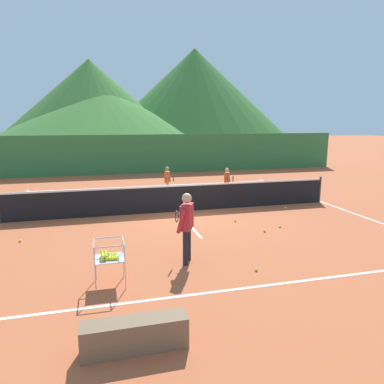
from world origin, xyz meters
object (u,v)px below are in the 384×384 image
(instructor, at_px, (186,221))
(tennis_ball_2, at_px, (189,227))
(tennis_ball_7, at_px, (280,226))
(tennis_ball_4, at_px, (20,241))
(tennis_ball_3, at_px, (286,207))
(courtside_bench, at_px, (135,335))
(student_1, at_px, (227,179))
(tennis_ball_5, at_px, (265,231))
(student_0, at_px, (167,179))
(tennis_ball_0, at_px, (256,270))
(tennis_ball_1, at_px, (235,221))
(tennis_net, at_px, (177,198))
(ball_cart, at_px, (108,256))

(instructor, relative_size, tennis_ball_2, 23.98)
(tennis_ball_7, bearing_deg, tennis_ball_4, 175.58)
(tennis_ball_2, relative_size, tennis_ball_3, 1.00)
(tennis_ball_4, relative_size, courtside_bench, 0.05)
(instructor, bearing_deg, tennis_ball_4, 148.24)
(student_1, xyz_separation_m, tennis_ball_3, (1.41, -2.55, -0.72))
(tennis_ball_5, relative_size, tennis_ball_7, 1.00)
(student_1, height_order, tennis_ball_7, student_1)
(student_0, xyz_separation_m, tennis_ball_0, (0.42, -8.08, -0.76))
(tennis_ball_5, bearing_deg, tennis_ball_1, 109.65)
(tennis_ball_1, distance_m, tennis_ball_2, 1.65)
(tennis_net, xyz_separation_m, tennis_ball_0, (0.54, -5.53, -0.47))
(student_0, relative_size, tennis_ball_2, 19.35)
(instructor, bearing_deg, student_1, 62.65)
(tennis_ball_0, relative_size, tennis_ball_4, 1.00)
(tennis_ball_7, bearing_deg, tennis_ball_1, 139.66)
(ball_cart, height_order, tennis_ball_3, ball_cart)
(tennis_ball_1, distance_m, tennis_ball_3, 2.82)
(tennis_ball_4, relative_size, tennis_ball_5, 1.00)
(tennis_ball_2, height_order, tennis_ball_4, same)
(tennis_ball_5, height_order, courtside_bench, courtside_bench)
(tennis_ball_2, bearing_deg, tennis_ball_3, 20.73)
(ball_cart, relative_size, tennis_ball_4, 13.22)
(tennis_ball_3, xyz_separation_m, tennis_ball_7, (-1.42, -2.19, 0.00))
(tennis_ball_4, bearing_deg, tennis_ball_3, 10.32)
(tennis_ball_7, bearing_deg, tennis_ball_3, 56.95)
(tennis_ball_4, bearing_deg, tennis_ball_0, -32.09)
(tennis_net, distance_m, tennis_ball_1, 2.41)
(tennis_ball_7, bearing_deg, student_0, 115.24)
(student_0, height_order, student_1, student_0)
(student_0, bearing_deg, tennis_ball_0, -87.06)
(tennis_ball_4, bearing_deg, instructor, -31.76)
(instructor, xyz_separation_m, tennis_ball_5, (2.76, 1.62, -0.94))
(tennis_ball_1, bearing_deg, instructor, -129.27)
(student_1, height_order, tennis_ball_1, student_1)
(tennis_ball_4, bearing_deg, student_1, 29.18)
(student_1, bearing_deg, tennis_ball_7, -90.20)
(tennis_ball_1, height_order, tennis_ball_3, same)
(tennis_net, distance_m, ball_cart, 5.95)
(tennis_net, height_order, courtside_bench, tennis_net)
(tennis_ball_0, xyz_separation_m, tennis_ball_4, (-5.36, 3.36, 0.00))
(courtside_bench, bearing_deg, tennis_ball_7, 44.63)
(student_1, height_order, tennis_ball_4, student_1)
(tennis_ball_0, relative_size, tennis_ball_3, 1.00)
(tennis_net, distance_m, tennis_ball_3, 4.11)
(ball_cart, height_order, tennis_ball_2, ball_cart)
(student_1, height_order, tennis_ball_0, student_1)
(student_1, height_order, tennis_ball_5, student_1)
(tennis_ball_0, xyz_separation_m, tennis_ball_2, (-0.63, 3.41, 0.00))
(instructor, relative_size, tennis_ball_5, 23.98)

